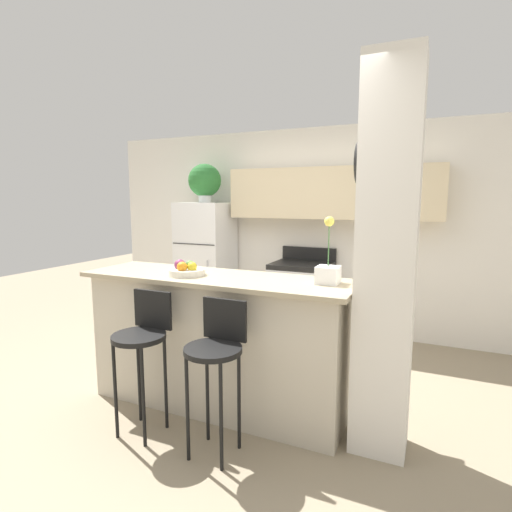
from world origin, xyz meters
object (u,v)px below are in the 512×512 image
Objects in this scene: potted_plant_on_fridge at (205,181)px; orchid_vase at (328,270)px; bar_stool_left at (143,339)px; fruit_bowl at (186,270)px; bar_stool_right at (216,352)px; stove_range at (301,299)px; refrigerator at (206,263)px.

potted_plant_on_fridge is 2.89m from orchid_vase.
fruit_bowl is (0.08, 0.44, 0.43)m from bar_stool_left.
stove_range is at bearing 94.60° from bar_stool_right.
potted_plant_on_fridge reaches higher than orchid_vase.
fruit_bowl is (-0.32, -1.99, 0.66)m from stove_range.
bar_stool_left is 1.41m from orchid_vase.
stove_range is 1.05× the size of bar_stool_left.
refrigerator reaches higher than stove_range.
bar_stool_left is 2.03× the size of potted_plant_on_fridge.
bar_stool_right is (0.60, 0.00, 0.00)m from bar_stool_left.
bar_stool_right is at bearing -57.49° from potted_plant_on_fridge.
bar_stool_left is at bearing -100.56° from fruit_bowl.
bar_stool_right is at bearing -134.23° from orchid_vase.
potted_plant_on_fridge is (-0.94, 2.42, 1.22)m from bar_stool_left.
refrigerator is at bearing 122.51° from bar_stool_right.
bar_stool_right is at bearing -85.40° from stove_range.
potted_plant_on_fridge is (-0.00, 0.00, 1.09)m from refrigerator.
fruit_bowl is at bearing -62.61° from refrigerator.
fruit_bowl is at bearing 79.44° from bar_stool_left.
stove_range reaches higher than bar_stool_right.
orchid_vase is at bearing 45.77° from bar_stool_right.
bar_stool_right is 2.14× the size of orchid_vase.
potted_plant_on_fridge is (-1.54, 2.42, 1.22)m from bar_stool_right.
orchid_vase is (0.77, -1.84, 0.72)m from stove_range.
orchid_vase is at bearing -67.18° from stove_range.
stove_range is at bearing 112.82° from orchid_vase.
refrigerator is 1.39m from stove_range.
orchid_vase is at bearing 7.93° from fruit_bowl.
fruit_bowl is (-0.52, 0.44, 0.43)m from bar_stool_right.
refrigerator reaches higher than bar_stool_left.
potted_plant_on_fridge is at bearing 111.29° from bar_stool_left.
stove_range is 3.79× the size of fruit_bowl.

